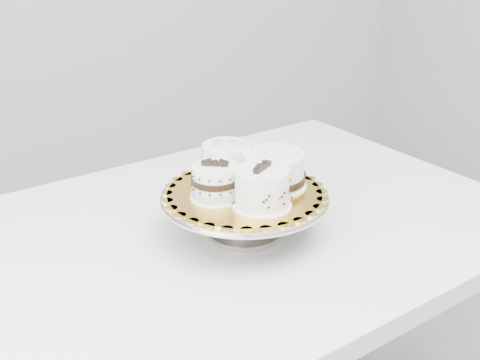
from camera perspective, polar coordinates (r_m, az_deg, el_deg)
name	(u,v)px	position (r m, az deg, el deg)	size (l,w,h in m)	color
table	(223,255)	(1.30, -1.66, -7.14)	(1.39, 1.03, 0.75)	white
cake_stand	(244,207)	(1.21, 0.42, -2.56)	(0.34, 0.34, 0.09)	gray
cake_board	(244,193)	(1.19, 0.43, -1.23)	(0.31, 0.31, 0.00)	gold
cake_swirl	(262,189)	(1.12, 2.10, -0.82)	(0.14, 0.14, 0.09)	white
cake_banded	(215,183)	(1.16, -2.34, -0.25)	(0.12, 0.12, 0.08)	white
cake_dots	(227,161)	(1.24, -1.29, 1.82)	(0.12, 0.12, 0.08)	white
cake_ribbon	(274,171)	(1.21, 3.25, 0.90)	(0.15, 0.14, 0.07)	white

